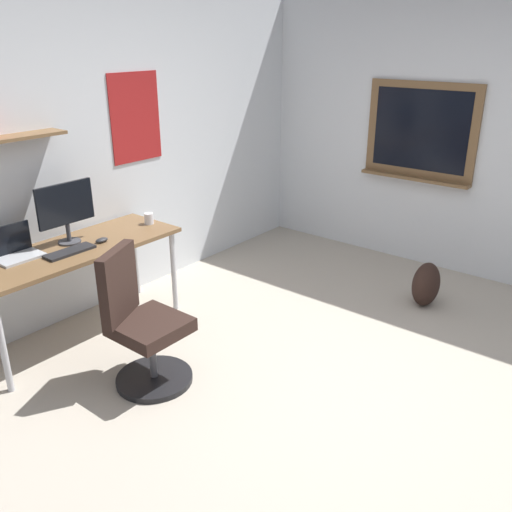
{
  "coord_description": "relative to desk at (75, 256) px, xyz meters",
  "views": [
    {
      "loc": [
        -2.77,
        -1.36,
        2.21
      ],
      "look_at": [
        -0.17,
        0.72,
        0.85
      ],
      "focal_mm": 38.32,
      "sensor_mm": 36.0,
      "label": 1
    }
  ],
  "objects": [
    {
      "name": "office_chair",
      "position": [
        -0.11,
        -0.86,
        -0.26
      ],
      "size": [
        0.54,
        0.56,
        0.95
      ],
      "color": "black",
      "rests_on": "ground"
    },
    {
      "name": "monitor_primary",
      "position": [
        0.04,
        0.1,
        0.34
      ],
      "size": [
        0.46,
        0.17,
        0.46
      ],
      "color": "#38383D",
      "rests_on": "desk"
    },
    {
      "name": "coffee_mug",
      "position": [
        0.71,
        -0.03,
        0.12
      ],
      "size": [
        0.08,
        0.08,
        0.09
      ],
      "primitive_type": "cylinder",
      "color": "silver",
      "rests_on": "desk"
    },
    {
      "name": "keyboard",
      "position": [
        -0.08,
        -0.08,
        0.08
      ],
      "size": [
        0.37,
        0.13,
        0.02
      ],
      "primitive_type": "cube",
      "color": "black",
      "rests_on": "desk"
    },
    {
      "name": "backpack",
      "position": [
        2.16,
        -1.9,
        -0.47
      ],
      "size": [
        0.32,
        0.22,
        0.39
      ],
      "primitive_type": "ellipsoid",
      "color": "black",
      "rests_on": "ground"
    },
    {
      "name": "computer_mouse",
      "position": [
        0.2,
        -0.08,
        0.09
      ],
      "size": [
        0.1,
        0.06,
        0.03
      ],
      "primitive_type": "ellipsoid",
      "color": "#262628",
      "rests_on": "desk"
    },
    {
      "name": "laptop",
      "position": [
        -0.37,
        0.15,
        0.12
      ],
      "size": [
        0.31,
        0.21,
        0.23
      ],
      "color": "#ADAFB5",
      "rests_on": "desk"
    },
    {
      "name": "wall_right",
      "position": [
        3.11,
        -2.04,
        0.63
      ],
      "size": [
        0.22,
        5.0,
        2.6
      ],
      "color": "silver",
      "rests_on": "ground"
    },
    {
      "name": "wall_back",
      "position": [
        0.66,
        0.39,
        0.63
      ],
      "size": [
        5.0,
        0.3,
        2.6
      ],
      "color": "silver",
      "rests_on": "ground"
    },
    {
      "name": "desk",
      "position": [
        0.0,
        0.0,
        0.0
      ],
      "size": [
        1.63,
        0.62,
        0.74
      ],
      "color": "brown",
      "rests_on": "ground"
    },
    {
      "name": "ground_plane",
      "position": [
        0.66,
        -2.06,
        -0.67
      ],
      "size": [
        5.2,
        5.2,
        0.0
      ],
      "primitive_type": "plane",
      "color": "#ADA393",
      "rests_on": "ground"
    }
  ]
}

